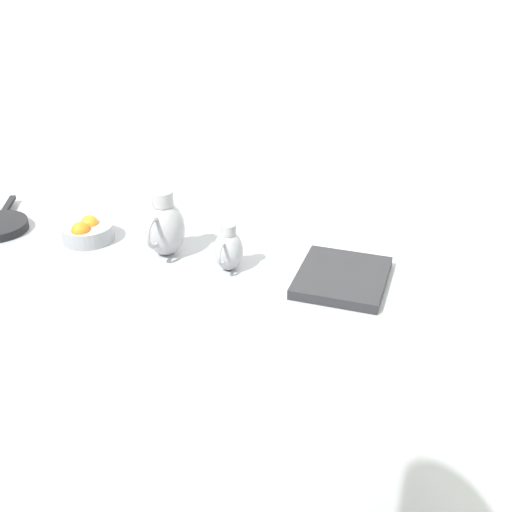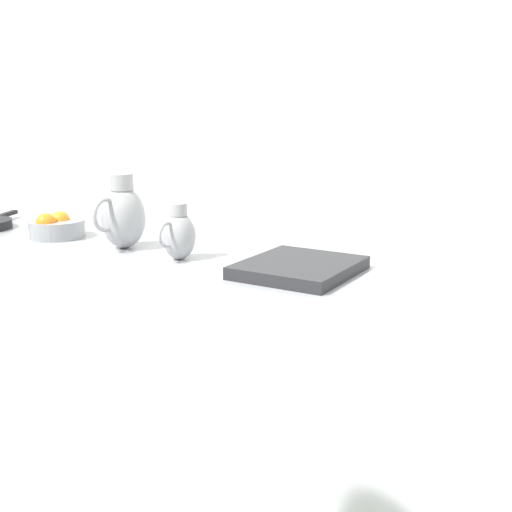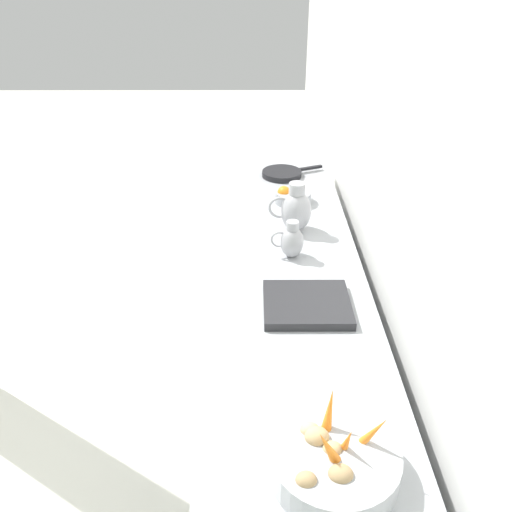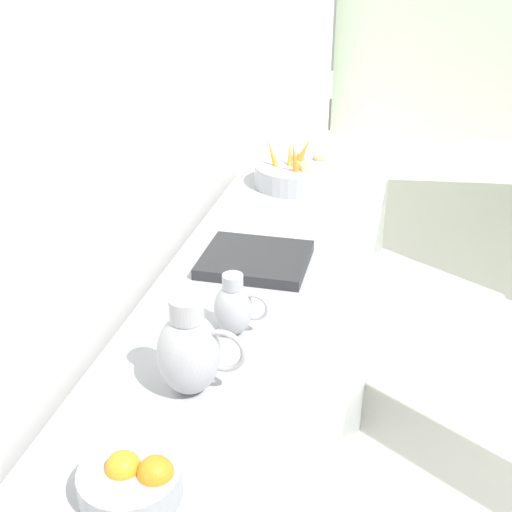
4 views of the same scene
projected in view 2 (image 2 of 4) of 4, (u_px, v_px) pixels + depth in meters
The scene contains 6 objects.
tile_wall_left at pixel (441, 60), 1.86m from camera, with size 0.10×8.51×3.00m, color white.
prep_counter at pixel (224, 404), 1.99m from camera, with size 0.65×2.83×0.90m, color #9EA0A5.
orange_bowl at pixel (56, 227), 2.31m from camera, with size 0.20×0.20×0.10m.
metal_pitcher_tall at pixel (122, 215), 2.11m from camera, with size 0.21×0.15×0.25m.
metal_pitcher_short at pixel (178, 235), 1.96m from camera, with size 0.15×0.11×0.18m.
counter_sink_basin at pixel (299, 268), 1.80m from camera, with size 0.34×0.30×0.04m, color #232326.
Camera 2 is at (-0.00, 0.81, 1.36)m, focal length 44.05 mm.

